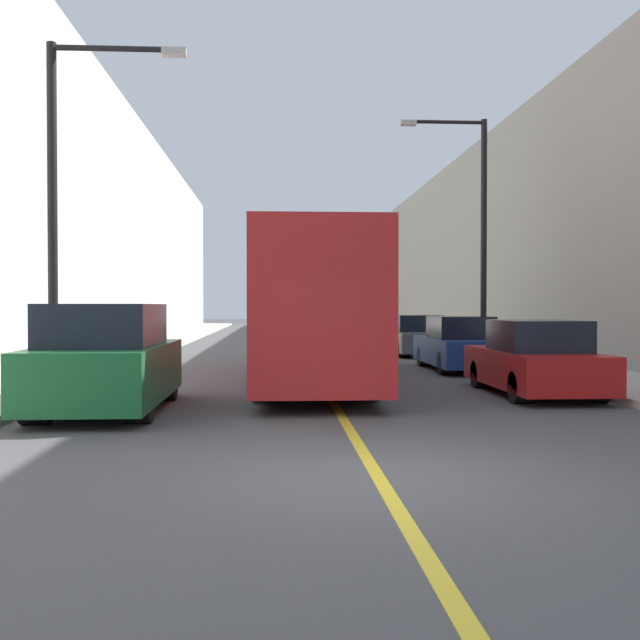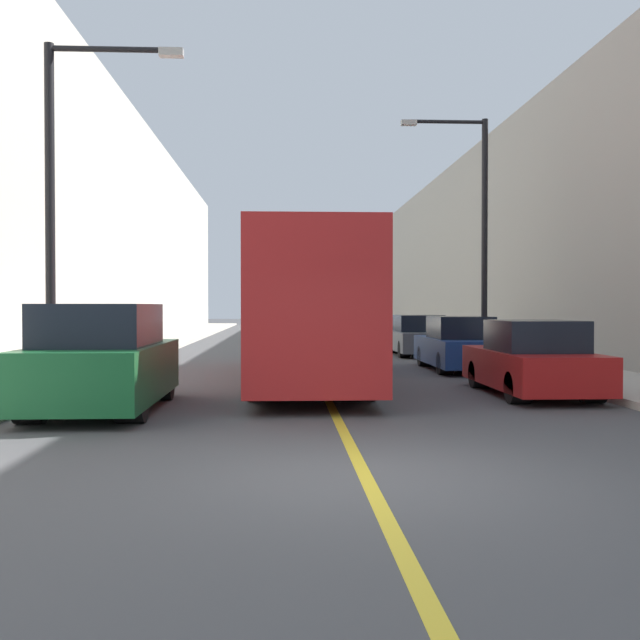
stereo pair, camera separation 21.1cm
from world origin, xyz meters
The scene contains 13 objects.
ground_plane centered at (0.00, 0.00, 0.00)m, with size 200.00×200.00×0.00m, color #474749.
sidewalk_left centered at (-6.78, 30.00, 0.08)m, with size 2.80×72.00×0.15m, color #B2AA9E.
sidewalk_right centered at (6.78, 30.00, 0.08)m, with size 2.80×72.00×0.15m, color #B2AA9E.
building_row_left centered at (-10.18, 30.00, 5.84)m, with size 4.00×72.00×11.68m, color #B7B2A3.
building_row_right centered at (10.18, 30.00, 4.72)m, with size 4.00×72.00×9.44m, color gray.
road_center_line centered at (0.00, 30.00, 0.00)m, with size 0.16×72.00×0.01m, color gold.
bus centered at (-0.33, 10.31, 1.82)m, with size 2.51×12.16×3.41m.
parked_suv_left centered at (-4.07, 5.27, 0.88)m, with size 2.01×4.68×1.89m.
car_right_near centered at (4.29, 7.20, 0.70)m, with size 1.83×4.46×1.56m.
car_right_mid centered at (4.18, 13.25, 0.70)m, with size 1.76×4.63×1.56m.
car_right_far centered at (4.18, 19.81, 0.69)m, with size 1.83×4.63×1.52m.
street_lamp_left centered at (-5.41, 7.65, 4.26)m, with size 2.84×0.24×7.10m.
street_lamp_right centered at (5.43, 16.01, 4.61)m, with size 2.84×0.24×7.78m.
Camera 1 is at (-1.11, -8.05, 1.86)m, focal length 42.00 mm.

